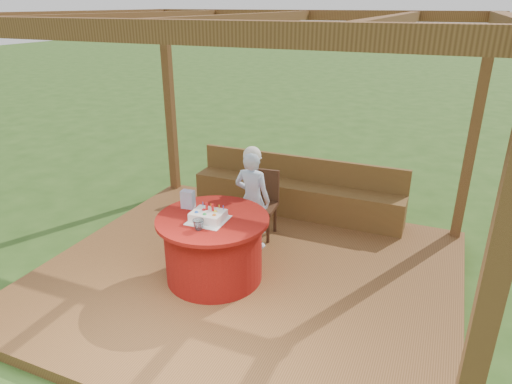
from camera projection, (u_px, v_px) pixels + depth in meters
ground at (247, 281)px, 5.17m from camera, size 60.00×60.00×0.00m
deck at (247, 277)px, 5.15m from camera, size 4.50×4.00×0.12m
pergola at (245, 62)px, 4.25m from camera, size 4.50×4.00×2.72m
bench at (296, 196)px, 6.48m from camera, size 3.00×0.42×0.80m
table at (214, 247)px, 4.90m from camera, size 1.19×1.19×0.72m
chair at (262, 200)px, 5.84m from camera, size 0.43×0.43×0.85m
elderly_woman at (252, 197)px, 5.45m from camera, size 0.46×0.31×1.28m
birthday_cake at (208, 216)px, 4.68m from camera, size 0.38×0.38×0.17m
gift_bag at (188, 199)px, 4.96m from camera, size 0.15×0.10×0.20m
drinking_glass at (198, 225)px, 4.49m from camera, size 0.14×0.14×0.10m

